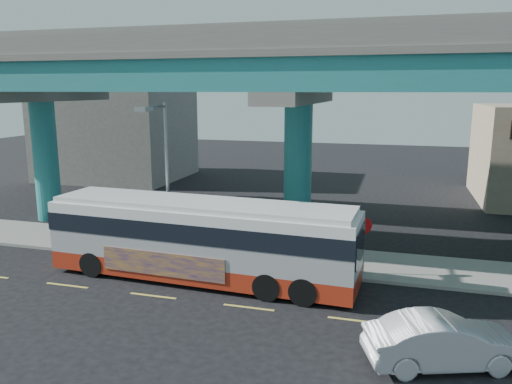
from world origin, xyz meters
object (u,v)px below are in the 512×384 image
(transit_bus, at_px, (202,237))
(parked_car, at_px, (96,227))
(street_lamp, at_px, (161,159))
(sedan, at_px, (444,342))
(stop_sign, at_px, (365,233))

(transit_bus, distance_m, parked_car, 8.48)
(street_lamp, bearing_deg, sedan, -26.65)
(transit_bus, bearing_deg, parked_car, 157.54)
(parked_car, distance_m, street_lamp, 6.93)
(transit_bus, relative_size, parked_car, 3.46)
(street_lamp, bearing_deg, parked_car, 157.47)
(sedan, distance_m, street_lamp, 14.09)
(street_lamp, relative_size, stop_sign, 2.92)
(parked_car, relative_size, street_lamp, 0.53)
(sedan, relative_size, stop_sign, 1.94)
(parked_car, distance_m, stop_sign, 14.43)
(parked_car, bearing_deg, stop_sign, -78.61)
(sedan, distance_m, stop_sign, 7.42)
(transit_bus, height_order, street_lamp, street_lamp)
(transit_bus, distance_m, street_lamp, 4.23)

